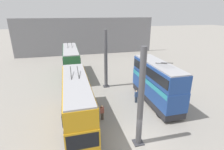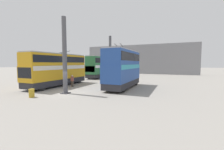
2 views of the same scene
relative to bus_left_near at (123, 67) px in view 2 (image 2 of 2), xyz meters
name	(u,v)px [view 2 (image 2 of 2)]	position (x,y,z in m)	size (l,w,h in m)	color
ground_plane	(67,93)	(-5.99, 4.81, -2.96)	(240.00, 240.00, 0.00)	gray
depot_back_wall	(138,59)	(28.89, 4.81, 1.72)	(0.50, 36.00, 9.36)	gray
support_column_near	(65,57)	(-6.17, 4.81, 1.17)	(0.88, 0.88, 8.50)	#4C4C51
support_column_far	(110,59)	(6.49, 4.81, 1.17)	(0.88, 0.88, 8.50)	#4C4C51
bus_left_near	(123,67)	(0.00, 0.00, 0.00)	(9.06, 2.54, 5.82)	black
bus_right_near	(58,68)	(-2.12, 9.61, -0.20)	(10.82, 2.54, 5.44)	black
bus_right_far	(102,66)	(12.47, 9.61, -0.11)	(10.97, 2.54, 5.62)	black
person_by_left_row	(110,80)	(0.65, 2.26, -2.08)	(0.26, 0.43, 1.65)	#384251
person_by_right_row	(72,80)	(-1.92, 7.14, -2.04)	(0.26, 0.43, 1.72)	#473D33
oil_drum	(32,93)	(-9.07, 6.60, -2.53)	(0.55, 0.55, 0.84)	#B28E23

